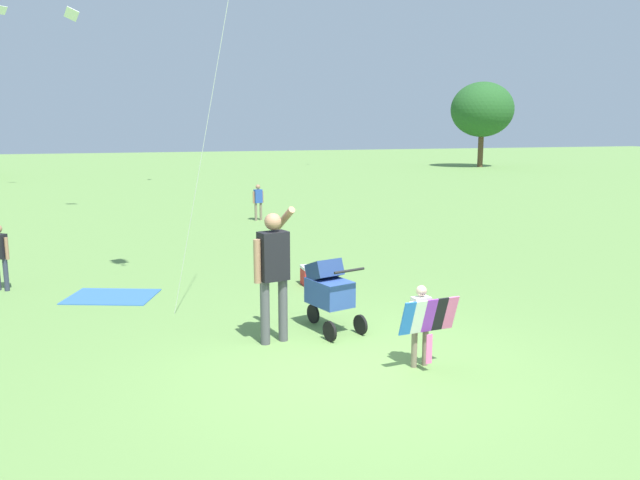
# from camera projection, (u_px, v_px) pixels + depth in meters

# --- Properties ---
(ground_plane) EXTENTS (120.00, 120.00, 0.00)m
(ground_plane) POSITION_uv_depth(u_px,v_px,m) (354.00, 366.00, 7.70)
(ground_plane) COLOR #668E47
(child_with_butterfly_kite) EXTENTS (0.75, 0.38, 1.01)m
(child_with_butterfly_kite) POSITION_uv_depth(u_px,v_px,m) (422.00, 319.00, 7.56)
(child_with_butterfly_kite) COLOR #7F705B
(child_with_butterfly_kite) RESTS_ON ground
(person_adult_flyer) EXTENTS (0.58, 0.62, 1.83)m
(person_adult_flyer) POSITION_uv_depth(u_px,v_px,m) (273.00, 265.00, 8.37)
(person_adult_flyer) COLOR #4C4C51
(person_adult_flyer) RESTS_ON ground
(stroller) EXTENTS (0.72, 1.12, 1.03)m
(stroller) POSITION_uv_depth(u_px,v_px,m) (329.00, 289.00, 8.94)
(stroller) COLOR black
(stroller) RESTS_ON ground
(person_red_shirt) EXTENTS (0.32, 0.27, 1.17)m
(person_red_shirt) POSITION_uv_depth(u_px,v_px,m) (0.00, 252.00, 11.07)
(person_red_shirt) COLOR #33384C
(person_red_shirt) RESTS_ON ground
(person_sitting_far) EXTENTS (0.34, 0.19, 1.09)m
(person_sitting_far) POSITION_uv_depth(u_px,v_px,m) (258.00, 199.00, 19.16)
(person_sitting_far) COLOR #7F705B
(person_sitting_far) RESTS_ON ground
(picnic_blanket) EXTENTS (1.68, 1.43, 0.02)m
(picnic_blanket) POSITION_uv_depth(u_px,v_px,m) (112.00, 297.00, 10.77)
(picnic_blanket) COLOR #3366B2
(picnic_blanket) RESTS_ON ground
(cooler_box) EXTENTS (0.45, 0.33, 0.35)m
(cooler_box) POSITION_uv_depth(u_px,v_px,m) (314.00, 275.00, 11.58)
(cooler_box) COLOR red
(cooler_box) RESTS_ON ground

